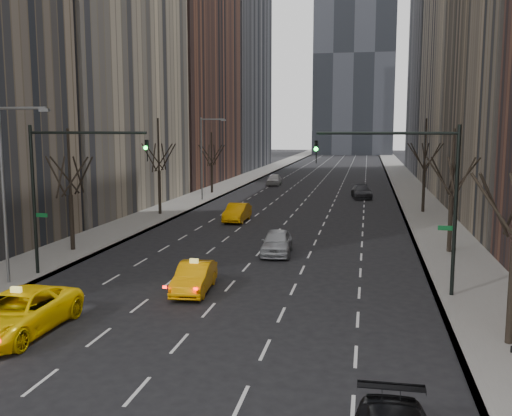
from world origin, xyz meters
The scene contains 21 objects.
ground centered at (0.00, 0.00, 0.00)m, with size 400.00×400.00×0.00m, color black.
sidewalk_left centered at (-12.25, 70.00, 0.07)m, with size 4.50×320.00×0.15m, color slate.
sidewalk_right centered at (12.25, 70.00, 0.07)m, with size 4.50×320.00×0.15m, color slate.
bld_left_far centered at (-21.50, 66.00, 22.00)m, with size 14.00×28.00×44.00m, color brown.
bld_left_deep centered at (-21.50, 96.00, 30.00)m, with size 14.00×30.00×60.00m, color slate.
bld_right_deep centered at (21.50, 95.00, 29.00)m, with size 14.00×30.00×58.00m, color slate.
tree_lw_b centered at (-12.00, 18.00, 3.72)m, with size 3.36×3.50×7.82m.
tree_lw_c centered at (-12.00, 34.00, 4.04)m, with size 3.36×3.50×8.74m.
tree_lw_d centered at (-12.00, 52.00, 3.56)m, with size 3.36×3.50×7.36m.
tree_rw_b centered at (12.00, 22.00, 3.72)m, with size 3.36×3.50×7.82m.
tree_rw_c centered at (12.00, 40.00, 4.04)m, with size 3.36×3.50×8.74m.
traffic_mast_left centered at (-9.11, 12.00, 5.49)m, with size 6.69×0.39×8.00m.
traffic_mast_right centered at (9.11, 12.00, 5.49)m, with size 6.69×0.39×8.00m.
streetlight_near centered at (-10.84, 10.00, 5.62)m, with size 2.83×0.22×9.00m.
streetlight_far centered at (-10.84, 45.00, 5.62)m, with size 2.83×0.22×9.00m.
taxi_suv centered at (-6.51, 3.75, 0.84)m, with size 2.78×6.02×1.67m, color yellow.
taxi_sedan centered at (-1.48, 10.66, 0.72)m, with size 1.52×4.37×1.44m, color #FEA305.
silver_sedan_ahead centered at (1.18, 19.78, 0.78)m, with size 1.84×4.58×1.56m, color #A5A7AD.
far_taxi centered at (-4.21, 31.99, 0.77)m, with size 1.63×4.67×1.54m, color #FFA205.
far_suv_grey centered at (6.14, 50.84, 0.74)m, with size 2.06×5.08×1.47m, color #2C2C31.
far_car_white centered at (-6.20, 64.05, 0.80)m, with size 1.88×4.67×1.59m, color silver.
Camera 1 is at (6.72, -15.46, 7.97)m, focal length 40.00 mm.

